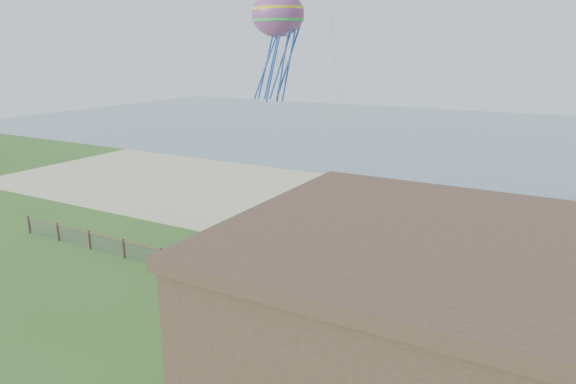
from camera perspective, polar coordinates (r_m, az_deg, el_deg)
name	(u,v)px	position (r m, az deg, el deg)	size (l,w,h in m)	color
ground	(170,346)	(23.24, -12.97, -16.38)	(160.00, 160.00, 0.00)	#345A1E
sand_beach	(361,211)	(40.66, 8.16, -2.08)	(72.00, 20.00, 0.02)	beige
ocean	(469,135)	(82.37, 19.48, 6.04)	(160.00, 68.00, 0.02)	slate
chainlink_fence	(248,281)	(27.11, -4.43, -9.86)	(36.20, 0.20, 1.25)	brown
motel	(504,381)	(15.85, 22.91, -18.74)	(15.00, 10.00, 7.00)	#483426
motel_deck	(516,370)	(22.65, 23.99, -17.58)	(15.00, 2.00, 0.50)	brown
picnic_table	(396,335)	(23.21, 11.87, -15.26)	(1.79, 1.35, 0.75)	brown
octopus_kite	(278,45)	(35.31, -1.14, 16.01)	(3.63, 2.56, 7.47)	#F35426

